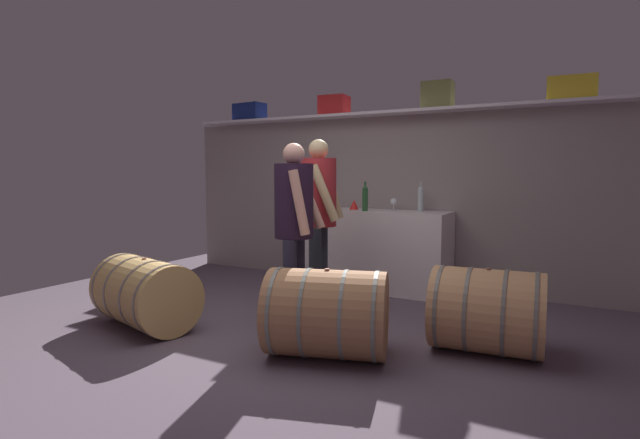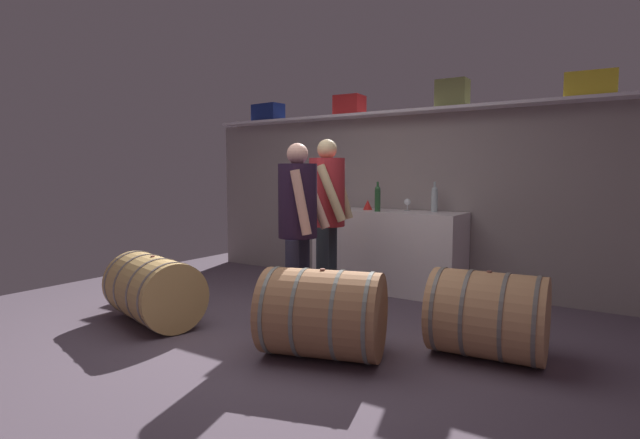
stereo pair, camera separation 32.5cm
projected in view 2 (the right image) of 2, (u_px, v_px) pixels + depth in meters
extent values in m
cube|color=#584A58|center=(314.00, 323.00, 4.45)|extent=(6.80, 8.12, 0.02)
cube|color=gray|center=(401.00, 201.00, 5.88)|extent=(5.60, 0.10, 2.01)
cube|color=silver|center=(397.00, 113.00, 5.66)|extent=(5.15, 0.40, 0.03)
cube|color=navy|center=(268.00, 113.00, 6.70)|extent=(0.43, 0.27, 0.23)
cube|color=red|center=(350.00, 105.00, 6.00)|extent=(0.35, 0.30, 0.24)
cube|color=olive|center=(452.00, 94.00, 5.30)|extent=(0.33, 0.23, 0.30)
cube|color=yellow|center=(591.00, 85.00, 4.58)|extent=(0.45, 0.32, 0.22)
cube|color=white|center=(388.00, 250.00, 5.64)|extent=(1.70, 0.58, 0.91)
cylinder|color=#AABBBE|center=(434.00, 201.00, 5.42)|extent=(0.07, 0.07, 0.23)
sphere|color=#AABBBE|center=(435.00, 190.00, 5.41)|extent=(0.07, 0.07, 0.07)
cylinder|color=#AABBBE|center=(435.00, 185.00, 5.40)|extent=(0.03, 0.03, 0.08)
cylinder|color=#27582F|center=(378.00, 201.00, 5.48)|extent=(0.06, 0.06, 0.24)
sphere|color=#27582F|center=(378.00, 189.00, 5.47)|extent=(0.06, 0.06, 0.06)
cylinder|color=#27582F|center=(378.00, 185.00, 5.46)|extent=(0.02, 0.02, 0.07)
cylinder|color=white|center=(407.00, 211.00, 5.60)|extent=(0.07, 0.07, 0.00)
cylinder|color=white|center=(407.00, 207.00, 5.60)|extent=(0.01, 0.01, 0.07)
sphere|color=white|center=(407.00, 202.00, 5.59)|extent=(0.08, 0.08, 0.08)
sphere|color=maroon|center=(407.00, 203.00, 5.60)|extent=(0.05, 0.05, 0.05)
cone|color=red|center=(368.00, 205.00, 5.75)|extent=(0.11, 0.11, 0.11)
cylinder|color=tan|center=(154.00, 290.00, 4.39)|extent=(1.05, 0.81, 0.59)
cylinder|color=slate|center=(137.00, 283.00, 4.68)|extent=(0.18, 0.59, 0.60)
cylinder|color=slate|center=(147.00, 287.00, 4.50)|extent=(0.18, 0.59, 0.60)
cylinder|color=slate|center=(161.00, 293.00, 4.28)|extent=(0.18, 0.59, 0.60)
cylinder|color=slate|center=(173.00, 298.00, 4.10)|extent=(0.18, 0.59, 0.60)
cylinder|color=#97584E|center=(153.00, 256.00, 4.36)|extent=(0.04, 0.04, 0.01)
cylinder|color=#A4704A|center=(323.00, 313.00, 3.58)|extent=(1.00, 0.86, 0.63)
cylinder|color=slate|center=(276.00, 310.00, 3.68)|extent=(0.22, 0.62, 0.65)
cylinder|color=slate|center=(305.00, 312.00, 3.62)|extent=(0.22, 0.62, 0.65)
cylinder|color=slate|center=(341.00, 315.00, 3.54)|extent=(0.22, 0.62, 0.65)
cylinder|color=slate|center=(372.00, 317.00, 3.48)|extent=(0.22, 0.62, 0.65)
cylinder|color=brown|center=(323.00, 270.00, 3.55)|extent=(0.04, 0.04, 0.01)
cylinder|color=tan|center=(488.00, 315.00, 3.57)|extent=(0.84, 0.68, 0.62)
cylinder|color=slate|center=(442.00, 309.00, 3.73)|extent=(0.08, 0.63, 0.63)
cylinder|color=slate|center=(470.00, 312.00, 3.63)|extent=(0.08, 0.63, 0.63)
cylinder|color=slate|center=(506.00, 317.00, 3.51)|extent=(0.08, 0.63, 0.63)
cylinder|color=slate|center=(538.00, 321.00, 3.41)|extent=(0.08, 0.63, 0.63)
cylinder|color=#875449|center=(489.00, 272.00, 3.54)|extent=(0.04, 0.04, 0.01)
cylinder|color=#28263A|center=(292.00, 285.00, 4.21)|extent=(0.12, 0.12, 0.78)
cylinder|color=#28263A|center=(303.00, 278.00, 4.48)|extent=(0.12, 0.12, 0.78)
cylinder|color=black|center=(298.00, 201.00, 4.28)|extent=(0.34, 0.34, 0.64)
sphere|color=#D79E87|center=(297.00, 154.00, 4.24)|extent=(0.19, 0.19, 0.19)
cylinder|color=#D79E87|center=(301.00, 202.00, 4.07)|extent=(0.20, 0.13, 0.55)
cylinder|color=#D79E87|center=(315.00, 200.00, 4.43)|extent=(0.29, 0.16, 0.53)
cylinder|color=#293039|center=(322.00, 269.00, 4.81)|extent=(0.12, 0.12, 0.81)
cylinder|color=#293039|center=(331.00, 264.00, 5.10)|extent=(0.12, 0.12, 0.81)
cylinder|color=#A8262D|center=(327.00, 192.00, 4.89)|extent=(0.35, 0.35, 0.67)
sphere|color=tan|center=(327.00, 149.00, 4.85)|extent=(0.19, 0.19, 0.19)
cylinder|color=tan|center=(331.00, 193.00, 4.67)|extent=(0.31, 0.16, 0.55)
cylinder|color=tan|center=(342.00, 192.00, 5.05)|extent=(0.24, 0.15, 0.57)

